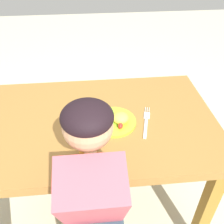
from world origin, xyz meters
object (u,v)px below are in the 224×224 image
Objects in this scene: spoon at (74,115)px; plate at (114,120)px; drinking_cup at (86,143)px; fork at (146,122)px.

plate is at bearing -124.85° from spoon.
drinking_cup is (0.06, -0.24, 0.04)m from spoon.
fork is 0.32m from drinking_cup.
plate is 0.95× the size of fork.
drinking_cup reaches higher than fork.
spoon is at bearing 91.31° from fork.
plate is 0.22m from drinking_cup.
spoon is at bearing 102.93° from drinking_cup.
plate reaches higher than spoon.
fork is at bearing 30.22° from drinking_cup.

